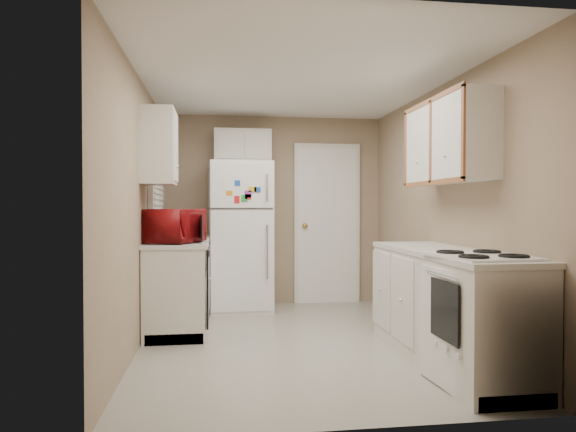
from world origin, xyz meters
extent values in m
plane|color=#BAB6AA|center=(0.00, 0.00, 0.00)|extent=(3.80, 3.80, 0.00)
plane|color=white|center=(0.00, 0.00, 2.40)|extent=(3.80, 3.80, 0.00)
plane|color=tan|center=(-1.40, 0.00, 1.20)|extent=(3.80, 3.80, 0.00)
plane|color=tan|center=(1.40, 0.00, 1.20)|extent=(3.80, 3.80, 0.00)
plane|color=tan|center=(0.00, 1.90, 1.20)|extent=(2.80, 2.80, 0.00)
plane|color=tan|center=(0.00, -1.90, 1.20)|extent=(2.80, 2.80, 0.00)
cube|color=silver|center=(-1.10, 0.90, 0.45)|extent=(0.60, 1.80, 0.90)
cube|color=black|center=(-0.81, 0.30, 0.49)|extent=(0.03, 0.58, 0.72)
cube|color=gray|center=(-1.10, 1.05, 0.86)|extent=(0.54, 0.74, 0.16)
imported|color=maroon|center=(-1.11, 0.33, 1.05)|extent=(0.66, 0.51, 0.39)
imported|color=silver|center=(-1.15, 1.61, 1.00)|extent=(0.11, 0.11, 0.20)
cube|color=silver|center=(-1.36, 1.05, 1.60)|extent=(0.10, 0.98, 1.08)
cube|color=silver|center=(-1.25, 0.22, 1.80)|extent=(0.30, 0.45, 0.70)
cube|color=white|center=(-0.44, 1.55, 0.89)|extent=(0.76, 0.74, 1.78)
cube|color=silver|center=(-0.40, 1.75, 2.00)|extent=(0.70, 0.30, 0.40)
cube|color=white|center=(0.70, 1.86, 1.02)|extent=(0.86, 0.06, 2.08)
cube|color=silver|center=(1.10, -0.80, 0.45)|extent=(0.60, 2.00, 0.90)
cube|color=white|center=(1.07, -1.37, 0.41)|extent=(0.60, 0.72, 0.83)
cube|color=silver|center=(1.25, -0.50, 1.80)|extent=(0.30, 1.20, 0.70)
camera|label=1|loc=(-0.71, -4.66, 1.25)|focal=32.00mm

